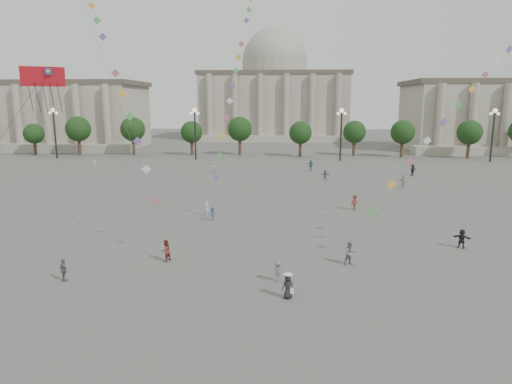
{
  "coord_description": "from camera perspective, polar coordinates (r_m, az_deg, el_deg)",
  "views": [
    {
      "loc": [
        3.53,
        -24.13,
        11.95
      ],
      "look_at": [
        1.28,
        12.0,
        4.77
      ],
      "focal_mm": 32.0,
      "sensor_mm": 36.0,
      "label": 1
    }
  ],
  "objects": [
    {
      "name": "dragon_kite",
      "position": [
        27.47,
        -25.14,
        11.29
      ],
      "size": [
        7.1,
        2.9,
        17.26
      ],
      "color": "red",
      "rests_on": "ground"
    },
    {
      "name": "person_crowd_0",
      "position": [
        80.71,
        6.86,
        3.32
      ],
      "size": [
        1.2,
        0.71,
        1.92
      ],
      "primitive_type": "imported",
      "rotation": [
        0.0,
        0.0,
        0.23
      ],
      "color": "#315170",
      "rests_on": "ground"
    },
    {
      "name": "lamp_post_far_east",
      "position": [
        102.96,
        27.56,
        7.41
      ],
      "size": [
        2.0,
        0.9,
        10.65
      ],
      "color": "#262628",
      "rests_on": "ground"
    },
    {
      "name": "person_crowd_13",
      "position": [
        48.81,
        -6.17,
        -2.05
      ],
      "size": [
        0.69,
        0.66,
        1.6
      ],
      "primitive_type": "imported",
      "rotation": [
        0.0,
        0.0,
        2.46
      ],
      "color": "white",
      "rests_on": "ground"
    },
    {
      "name": "person_crowd_7",
      "position": [
        67.72,
        17.94,
        1.26
      ],
      "size": [
        1.56,
        1.41,
        1.73
      ],
      "primitive_type": "imported",
      "rotation": [
        0.0,
        0.0,
        2.45
      ],
      "color": "beige",
      "rests_on": "ground"
    },
    {
      "name": "person_crowd_4",
      "position": [
        78.77,
        -5.11,
        3.12
      ],
      "size": [
        1.65,
        1.42,
        1.79
      ],
      "primitive_type": "imported",
      "rotation": [
        0.0,
        0.0,
        3.78
      ],
      "color": "white",
      "rests_on": "ground"
    },
    {
      "name": "tourist_3",
      "position": [
        33.77,
        -22.89,
        -8.98
      ],
      "size": [
        0.97,
        0.9,
        1.6
      ],
      "primitive_type": "imported",
      "rotation": [
        0.0,
        0.0,
        2.45
      ],
      "color": "slate",
      "rests_on": "ground"
    },
    {
      "name": "lamp_post_mid_west",
      "position": [
        96.04,
        -7.64,
        8.39
      ],
      "size": [
        2.0,
        0.9,
        10.65
      ],
      "color": "#262628",
      "rests_on": "ground"
    },
    {
      "name": "person_crowd_10",
      "position": [
        86.62,
        -19.47,
        3.21
      ],
      "size": [
        0.59,
        0.71,
        1.66
      ],
      "primitive_type": "imported",
      "rotation": [
        0.0,
        0.0,
        1.93
      ],
      "color": "silver",
      "rests_on": "ground"
    },
    {
      "name": "lamp_post_mid_east",
      "position": [
        94.93,
        10.61,
        8.26
      ],
      "size": [
        2.0,
        0.9,
        10.65
      ],
      "color": "#262628",
      "rests_on": "ground"
    },
    {
      "name": "kite_flyer_2",
      "position": [
        34.84,
        11.68,
        -7.51
      ],
      "size": [
        1.05,
        0.93,
        1.8
      ],
      "primitive_type": "imported",
      "rotation": [
        0.0,
        0.0,
        0.34
      ],
      "color": "slate",
      "rests_on": "ground"
    },
    {
      "name": "ground",
      "position": [
        27.16,
        -4.42,
        -14.92
      ],
      "size": [
        360.0,
        360.0,
        0.0
      ],
      "primitive_type": "plane",
      "color": "#5A5754",
      "rests_on": "ground"
    },
    {
      "name": "person_crowd_6",
      "position": [
        31.13,
        2.76,
        -9.86
      ],
      "size": [
        1.08,
        0.77,
        1.52
      ],
      "primitive_type": "imported",
      "rotation": [
        0.0,
        0.0,
        0.22
      ],
      "color": "slate",
      "rests_on": "ground"
    },
    {
      "name": "kite_flyer_1",
      "position": [
        46.69,
        -5.44,
        -2.71
      ],
      "size": [
        1.07,
        0.8,
        1.48
      ],
      "primitive_type": "imported",
      "rotation": [
        0.0,
        0.0,
        0.28
      ],
      "color": "#36517B",
      "rests_on": "ground"
    },
    {
      "name": "tree_row",
      "position": [
        102.4,
        1.6,
        7.56
      ],
      "size": [
        137.12,
        5.12,
        8.0
      ],
      "color": "#37251B",
      "rests_on": "ground"
    },
    {
      "name": "person_crowd_8",
      "position": [
        52.21,
        12.25,
        -1.25
      ],
      "size": [
        1.34,
        1.24,
        1.81
      ],
      "primitive_type": "imported",
      "rotation": [
        0.0,
        0.0,
        0.65
      ],
      "color": "brown",
      "rests_on": "ground"
    },
    {
      "name": "kite_flyer_0",
      "position": [
        35.56,
        -11.22,
        -7.18
      ],
      "size": [
        0.96,
        1.04,
        1.71
      ],
      "primitive_type": "imported",
      "rotation": [
        0.0,
        0.0,
        4.22
      ],
      "color": "maroon",
      "rests_on": "ground"
    },
    {
      "name": "person_crowd_12",
      "position": [
        71.31,
        8.66,
        2.11
      ],
      "size": [
        1.57,
        1.02,
        1.62
      ],
      "primitive_type": "imported",
      "rotation": [
        0.0,
        0.0,
        2.75
      ],
      "color": "slate",
      "rests_on": "ground"
    },
    {
      "name": "lamp_post_far_west",
      "position": [
        106.0,
        -23.92,
        7.79
      ],
      "size": [
        2.0,
        0.9,
        10.65
      ],
      "color": "#262628",
      "rests_on": "ground"
    },
    {
      "name": "person_crowd_3",
      "position": [
        41.63,
        24.33,
        -5.33
      ],
      "size": [
        1.54,
        1.14,
        1.61
      ],
      "primitive_type": "imported",
      "rotation": [
        0.0,
        0.0,
        2.63
      ],
      "color": "black",
      "rests_on": "ground"
    },
    {
      "name": "hat_person",
      "position": [
        28.71,
        4.01,
        -11.61
      ],
      "size": [
        0.87,
        0.73,
        1.69
      ],
      "color": "black",
      "rests_on": "ground"
    },
    {
      "name": "hall_central",
      "position": [
        153.4,
        2.3,
        12.07
      ],
      "size": [
        48.3,
        34.3,
        35.5
      ],
      "color": "gray",
      "rests_on": "ground"
    },
    {
      "name": "person_crowd_9",
      "position": [
        79.28,
        19.01,
        2.63
      ],
      "size": [
        1.56,
        1.66,
        1.87
      ],
      "primitive_type": "imported",
      "rotation": [
        0.0,
        0.0,
        0.85
      ],
      "color": "black",
      "rests_on": "ground"
    }
  ]
}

